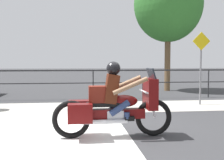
{
  "coord_description": "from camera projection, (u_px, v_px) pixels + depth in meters",
  "views": [
    {
      "loc": [
        -0.63,
        -6.2,
        1.57
      ],
      "look_at": [
        0.23,
        0.87,
        1.11
      ],
      "focal_mm": 45.0,
      "sensor_mm": 36.0,
      "label": 1
    }
  ],
  "objects": [
    {
      "name": "fence_railing",
      "position": [
        93.0,
        76.0,
        11.76
      ],
      "size": [
        36.0,
        0.05,
        1.24
      ],
      "color": "#232326",
      "rests_on": "ground"
    },
    {
      "name": "crosswalk_band",
      "position": [
        43.0,
        135.0,
        5.96
      ],
      "size": [
        3.65,
        6.0,
        0.01
      ],
      "primitive_type": "cube",
      "color": "silver",
      "rests_on": "ground"
    },
    {
      "name": "tree_behind_sign",
      "position": [
        168.0,
        5.0,
        14.96
      ],
      "size": [
        3.65,
        3.65,
        6.65
      ],
      "color": "brown",
      "rests_on": "ground"
    },
    {
      "name": "sidewalk_band",
      "position": [
        97.0,
        107.0,
        9.69
      ],
      "size": [
        44.0,
        2.4,
        0.01
      ],
      "primitive_type": "cube",
      "color": "#B7B2A8",
      "rests_on": "ground"
    },
    {
      "name": "street_sign",
      "position": [
        201.0,
        60.0,
        10.15
      ],
      "size": [
        0.66,
        0.06,
        2.64
      ],
      "color": "slate",
      "rests_on": "ground"
    },
    {
      "name": "motorcycle",
      "position": [
        113.0,
        104.0,
        5.81
      ],
      "size": [
        2.51,
        0.76,
        1.58
      ],
      "rotation": [
        0.0,
        0.0,
        -0.05
      ],
      "color": "black",
      "rests_on": "ground"
    },
    {
      "name": "ground_plane",
      "position": [
        107.0,
        131.0,
        6.32
      ],
      "size": [
        120.0,
        120.0,
        0.0
      ],
      "primitive_type": "plane",
      "color": "#38383A"
    }
  ]
}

